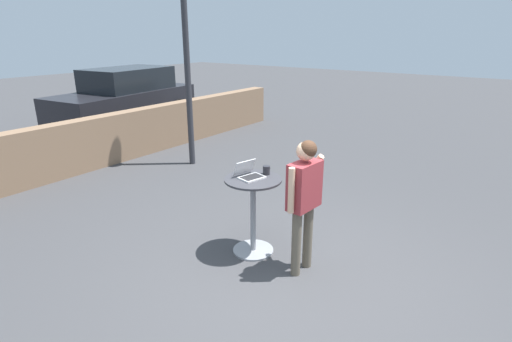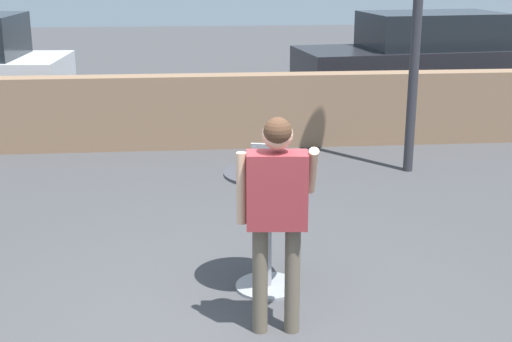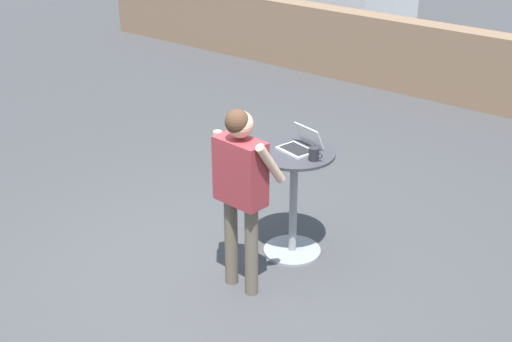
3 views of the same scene
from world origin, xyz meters
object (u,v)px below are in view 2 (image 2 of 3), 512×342
object	(u,v)px
cafe_table	(267,218)
parked_car_further_down	(422,59)
standing_person	(277,200)
coffee_mug	(297,166)
laptop	(268,164)

from	to	relation	value
cafe_table	parked_car_further_down	world-z (taller)	parked_car_further_down
standing_person	parked_car_further_down	distance (m)	8.80
coffee_mug	laptop	bearing A→B (deg)	152.74
parked_car_further_down	laptop	bearing A→B (deg)	-116.50
coffee_mug	standing_person	distance (m)	0.71
laptop	parked_car_further_down	bearing A→B (deg)	63.50
cafe_table	parked_car_further_down	size ratio (longest dim) A/B	0.22
cafe_table	parked_car_further_down	xyz separation A→B (m)	(3.62, 7.30, 0.25)
laptop	parked_car_further_down	world-z (taller)	parked_car_further_down
cafe_table	coffee_mug	world-z (taller)	coffee_mug
standing_person	parked_car_further_down	bearing A→B (deg)	65.60
laptop	parked_car_further_down	distance (m)	8.09
coffee_mug	cafe_table	bearing A→B (deg)	169.13
cafe_table	laptop	world-z (taller)	laptop
cafe_table	standing_person	world-z (taller)	standing_person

